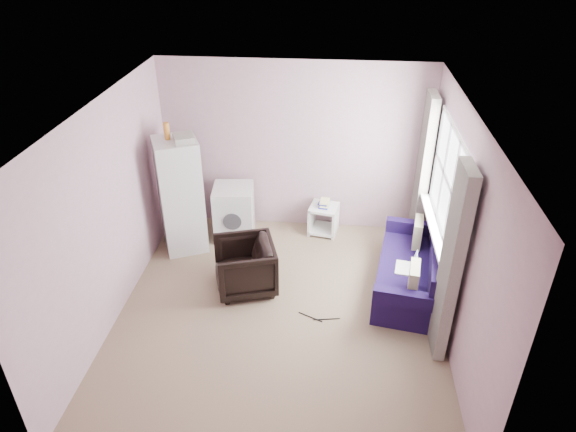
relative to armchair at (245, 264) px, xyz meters
name	(u,v)px	position (x,y,z in m)	size (l,w,h in m)	color
room	(280,223)	(0.50, -0.43, 0.88)	(3.84, 4.24, 2.54)	#846E56
armchair	(245,264)	(0.00, 0.00, 0.00)	(0.72, 0.67, 0.74)	black
fridge	(181,195)	(-1.01, 0.87, 0.46)	(0.74, 0.74, 1.85)	silver
washing_machine	(234,211)	(-0.37, 1.22, 0.04)	(0.61, 0.61, 0.79)	silver
side_table	(324,217)	(0.94, 1.43, -0.11)	(0.47, 0.47, 0.55)	white
sofa	(414,271)	(2.11, 0.17, -0.09)	(1.03, 1.79, 0.75)	#180C3A
window_dressing	(435,211)	(2.26, 0.26, 0.74)	(0.17, 2.62, 2.18)	white
floor_cables	(318,318)	(0.95, -0.50, -0.36)	(0.50, 0.15, 0.01)	black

